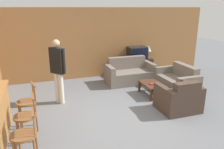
# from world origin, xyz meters

# --- Properties ---
(ground_plane) EXTENTS (24.00, 24.00, 0.00)m
(ground_plane) POSITION_xyz_m (0.00, 0.00, 0.00)
(ground_plane) COLOR slate
(wall_back) EXTENTS (9.40, 0.08, 2.60)m
(wall_back) POSITION_xyz_m (0.00, 3.46, 1.30)
(wall_back) COLOR #9E6B3D
(wall_back) RESTS_ON ground_plane
(bar_chair_near) EXTENTS (0.43, 0.43, 1.05)m
(bar_chair_near) POSITION_xyz_m (-2.27, -1.21, 0.59)
(bar_chair_near) COLOR brown
(bar_chair_near) RESTS_ON ground_plane
(bar_chair_mid) EXTENTS (0.44, 0.44, 1.05)m
(bar_chair_mid) POSITION_xyz_m (-2.27, -0.56, 0.59)
(bar_chair_mid) COLOR brown
(bar_chair_mid) RESTS_ON ground_plane
(bar_chair_far) EXTENTS (0.49, 0.49, 1.05)m
(bar_chair_far) POSITION_xyz_m (-2.27, 0.11, 0.59)
(bar_chair_far) COLOR brown
(bar_chair_far) RESTS_ON ground_plane
(couch_far) EXTENTS (1.70, 0.89, 0.89)m
(couch_far) POSITION_xyz_m (1.06, 2.37, 0.32)
(couch_far) COLOR #70665B
(couch_far) RESTS_ON ground_plane
(armchair_near) EXTENTS (1.00, 0.85, 0.86)m
(armchair_near) POSITION_xyz_m (1.39, -0.12, 0.32)
(armchair_near) COLOR #423328
(armchair_near) RESTS_ON ground_plane
(loveseat_right) EXTENTS (0.82, 1.42, 0.85)m
(loveseat_right) POSITION_xyz_m (2.18, 1.08, 0.31)
(loveseat_right) COLOR #70665B
(loveseat_right) RESTS_ON ground_plane
(coffee_table) EXTENTS (0.56, 0.86, 0.39)m
(coffee_table) POSITION_xyz_m (1.24, 1.02, 0.32)
(coffee_table) COLOR #472D1E
(coffee_table) RESTS_ON ground_plane
(tv_unit) EXTENTS (1.24, 0.45, 0.64)m
(tv_unit) POSITION_xyz_m (1.71, 3.16, 0.32)
(tv_unit) COLOR #2D2319
(tv_unit) RESTS_ON ground_plane
(tv) EXTENTS (0.71, 0.52, 0.49)m
(tv) POSITION_xyz_m (1.71, 3.16, 0.88)
(tv) COLOR black
(tv) RESTS_ON tv_unit
(book_on_table) EXTENTS (0.15, 0.14, 0.03)m
(book_on_table) POSITION_xyz_m (1.19, 0.96, 0.40)
(book_on_table) COLOR maroon
(book_on_table) RESTS_ON coffee_table
(table_lamp) EXTENTS (0.23, 0.23, 0.51)m
(table_lamp) POSITION_xyz_m (2.20, 3.16, 1.01)
(table_lamp) COLOR brown
(table_lamp) RESTS_ON tv_unit
(person_by_window) EXTENTS (0.40, 0.43, 1.79)m
(person_by_window) POSITION_xyz_m (-1.49, 1.37, 1.03)
(person_by_window) COLOR silver
(person_by_window) RESTS_ON ground_plane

